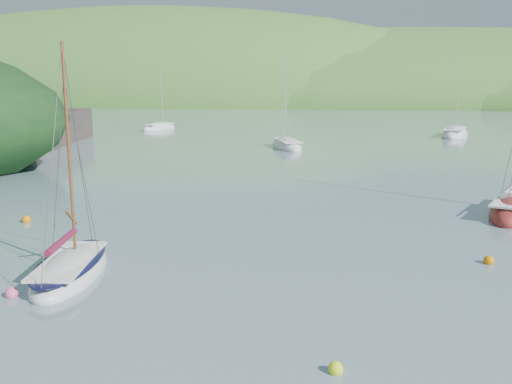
% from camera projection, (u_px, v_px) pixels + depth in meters
% --- Properties ---
extents(ground, '(700.00, 700.00, 0.00)m').
position_uv_depth(ground, '(170.00, 315.00, 18.10)').
color(ground, slate).
rests_on(ground, ground).
extents(shoreline_hills, '(690.00, 135.00, 56.00)m').
position_uv_depth(shoreline_hills, '(305.00, 100.00, 186.35)').
color(shoreline_hills, '#3D722B').
rests_on(shoreline_hills, ground).
extents(daysailer_white, '(3.16, 6.34, 9.32)m').
position_uv_depth(daysailer_white, '(70.00, 270.00, 21.65)').
color(daysailer_white, silver).
rests_on(daysailer_white, ground).
extents(distant_sloop_a, '(5.00, 7.79, 10.49)m').
position_uv_depth(distant_sloop_a, '(287.00, 146.00, 60.28)').
color(distant_sloop_a, silver).
rests_on(distant_sloop_a, ground).
extents(distant_sloop_b, '(5.28, 9.10, 12.27)m').
position_uv_depth(distant_sloop_b, '(455.00, 135.00, 72.06)').
color(distant_sloop_b, silver).
rests_on(distant_sloop_b, ground).
extents(distant_sloop_c, '(4.52, 7.02, 9.45)m').
position_uv_depth(distant_sloop_c, '(159.00, 128.00, 81.51)').
color(distant_sloop_c, silver).
rests_on(distant_sloop_c, ground).
extents(mooring_buoys, '(22.65, 13.32, 0.47)m').
position_uv_depth(mooring_buoys, '(176.00, 263.00, 22.71)').
color(mooring_buoys, '#E8FA1A').
rests_on(mooring_buoys, ground).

